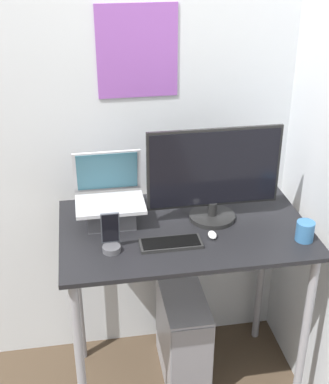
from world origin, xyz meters
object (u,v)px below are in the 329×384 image
(laptop, at_px, (110,205))
(keyboard, at_px, (171,243))
(computer_tower, at_px, (183,336))
(cell_phone, at_px, (111,240))
(monitor, at_px, (214,177))
(mouse, at_px, (212,235))

(laptop, relative_size, keyboard, 1.19)
(keyboard, xyz_separation_m, computer_tower, (0.11, 0.22, -0.71))
(laptop, relative_size, cell_phone, 1.71)
(monitor, height_order, mouse, monitor)
(laptop, bearing_deg, monitor, -5.40)
(laptop, xyz_separation_m, computer_tower, (0.34, -0.01, -0.79))
(mouse, relative_size, cell_phone, 0.32)
(laptop, height_order, cell_phone, laptop)
(mouse, distance_m, cell_phone, 0.43)
(mouse, bearing_deg, computer_tower, 112.55)
(monitor, distance_m, mouse, 0.25)
(keyboard, xyz_separation_m, cell_phone, (-0.25, 0.00, 0.04))
(mouse, distance_m, computer_tower, 0.75)
(laptop, distance_m, monitor, 0.47)
(mouse, height_order, computer_tower, mouse)
(laptop, height_order, mouse, laptop)
(laptop, distance_m, computer_tower, 0.86)
(laptop, bearing_deg, cell_phone, -93.92)
(monitor, height_order, computer_tower, monitor)
(monitor, xyz_separation_m, keyboard, (-0.22, -0.19, -0.20))
(computer_tower, bearing_deg, monitor, -14.14)
(laptop, distance_m, keyboard, 0.33)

